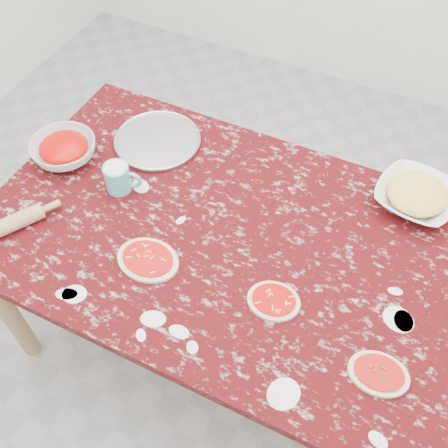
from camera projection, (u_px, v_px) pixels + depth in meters
ground at (224, 335)px, 2.30m from camera, size 4.00×4.00×0.00m
worktable at (224, 248)px, 1.77m from camera, size 1.60×1.00×0.75m
pizza_tray at (158, 141)px, 1.97m from camera, size 0.34×0.34×0.01m
sauce_bowl at (64, 150)px, 1.89m from camera, size 0.28×0.28×0.07m
cheese_bowl at (416, 197)px, 1.76m from camera, size 0.30×0.30×0.07m
flour_mug at (119, 178)px, 1.79m from camera, size 0.13×0.09×0.10m
pizza_left at (148, 260)px, 1.63m from camera, size 0.21×0.16×0.02m
pizza_mid at (274, 301)px, 1.54m from camera, size 0.18×0.15×0.02m
pizza_right at (379, 374)px, 1.40m from camera, size 0.18×0.14×0.02m
rolling_pin at (2, 228)px, 1.69m from camera, size 0.19×0.26×0.05m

